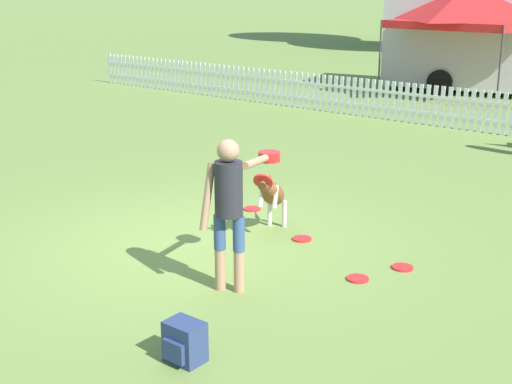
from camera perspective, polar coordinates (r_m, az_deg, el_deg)
ground_plane at (r=8.57m, az=-4.89°, el=-4.20°), size 240.00×240.00×0.00m
handler_person at (r=7.04m, az=-1.96°, el=-0.36°), size 0.42×1.05×1.58m
leaping_dog at (r=8.71m, az=1.23°, el=-0.07°), size 0.56×1.04×0.90m
frisbee_near_handler at (r=7.65m, az=8.15°, el=-6.88°), size 0.23×0.23×0.02m
frisbee_near_dog at (r=8.70m, az=3.71°, el=-3.76°), size 0.23×0.23×0.02m
frisbee_midfield at (r=9.79m, az=-0.30°, el=-1.36°), size 0.23×0.23×0.02m
frisbee_far_scatter at (r=8.02m, az=11.65°, el=-5.93°), size 0.23×0.23×0.02m
backpack_on_grass at (r=6.04m, az=-5.76°, el=-11.86°), size 0.32×0.27×0.35m
picket_fence at (r=15.40m, az=16.93°, el=6.28°), size 22.72×0.04×0.87m
canopy_tent_main at (r=19.79m, az=16.50°, el=14.06°), size 3.22×3.22×2.87m
equipment_trailer at (r=20.86m, az=16.85°, el=11.66°), size 5.34×3.02×2.74m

